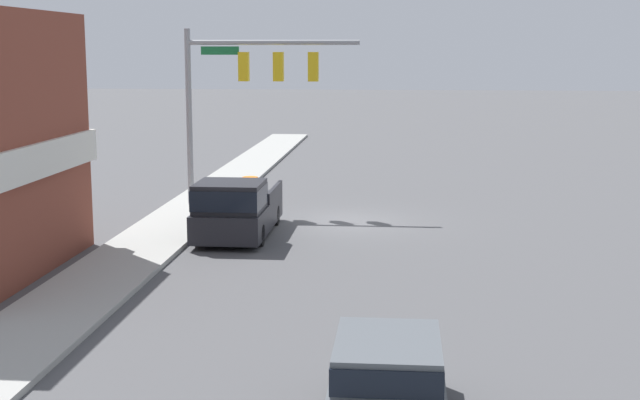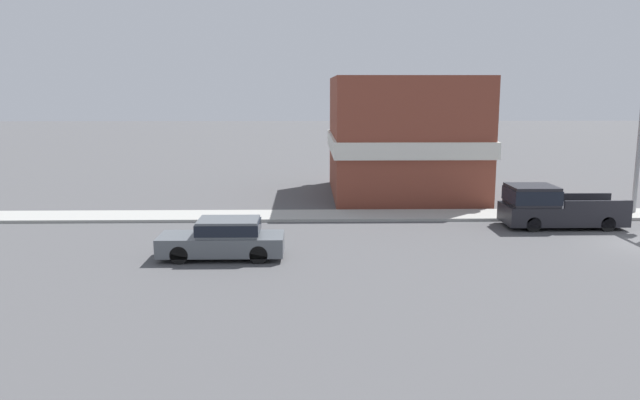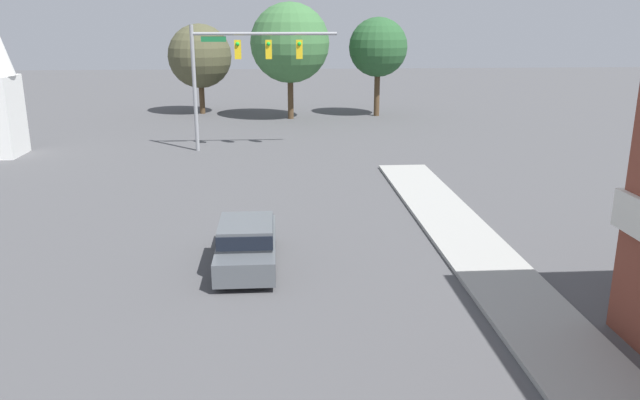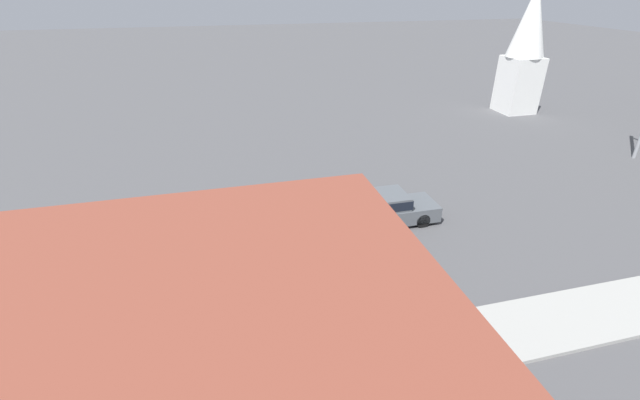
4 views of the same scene
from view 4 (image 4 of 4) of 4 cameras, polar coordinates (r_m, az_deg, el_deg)
The scene contains 2 objects.
car_lead at distance 19.50m, azimuth 8.65°, elevation -1.04°, with size 1.76×4.58×1.47m.
church_steeple at distance 39.41m, azimuth 25.76°, elevation 17.88°, with size 2.91×2.91×9.87m.
Camera 4 is at (13.97, 10.01, 9.93)m, focal length 24.00 mm.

